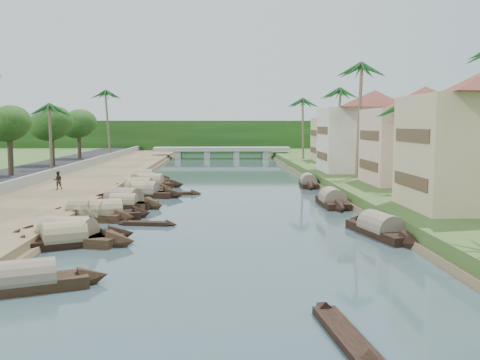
{
  "coord_description": "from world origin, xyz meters",
  "views": [
    {
      "loc": [
        -0.47,
        -38.9,
        7.19
      ],
      "look_at": [
        1.43,
        10.45,
        2.0
      ],
      "focal_mm": 40.0,
      "sensor_mm": 36.0,
      "label": 1
    }
  ],
  "objects": [
    {
      "name": "ground",
      "position": [
        0.0,
        0.0,
        0.0
      ],
      "size": [
        220.0,
        220.0,
        0.0
      ],
      "primitive_type": "plane",
      "color": "#32464B",
      "rests_on": "ground"
    },
    {
      "name": "left_bank",
      "position": [
        -16.0,
        20.0,
        0.4
      ],
      "size": [
        10.0,
        180.0,
        0.8
      ],
      "primitive_type": "cube",
      "color": "brown",
      "rests_on": "ground"
    },
    {
      "name": "right_bank",
      "position": [
        19.0,
        20.0,
        0.6
      ],
      "size": [
        16.0,
        180.0,
        1.2
      ],
      "primitive_type": "cube",
      "color": "#345321",
      "rests_on": "ground"
    },
    {
      "name": "road",
      "position": [
        -24.5,
        20.0,
        0.7
      ],
      "size": [
        8.0,
        180.0,
        1.4
      ],
      "primitive_type": "cube",
      "color": "black",
      "rests_on": "ground"
    },
    {
      "name": "retaining_wall",
      "position": [
        -20.2,
        20.0,
        1.35
      ],
      "size": [
        0.4,
        180.0,
        1.1
      ],
      "primitive_type": "cube",
      "color": "gray",
      "rests_on": "left_bank"
    },
    {
      "name": "treeline",
      "position": [
        0.0,
        100.0,
        4.0
      ],
      "size": [
        120.0,
        14.0,
        8.0
      ],
      "color": "#18380F",
      "rests_on": "ground"
    },
    {
      "name": "bridge",
      "position": [
        0.0,
        72.0,
        1.72
      ],
      "size": [
        28.0,
        4.0,
        2.4
      ],
      "color": "gray",
      "rests_on": "ground"
    },
    {
      "name": "building_mid",
      "position": [
        19.99,
        14.0,
        6.13
      ],
      "size": [
        14.11,
        14.11,
        9.7
      ],
      "color": "#E2ABA0",
      "rests_on": "right_bank"
    },
    {
      "name": "building_far",
      "position": [
        18.99,
        28.0,
        6.38
      ],
      "size": [
        15.59,
        15.59,
        10.2
      ],
      "color": "#EFE2D0",
      "rests_on": "right_bank"
    },
    {
      "name": "building_distant",
      "position": [
        19.99,
        48.0,
        5.88
      ],
      "size": [
        12.62,
        12.62,
        9.2
      ],
      "color": "tan",
      "rests_on": "right_bank"
    },
    {
      "name": "sampan_0",
      "position": [
        -8.83,
        -16.13,
        0.41
      ],
      "size": [
        7.19,
        3.91,
        1.93
      ],
      "rotation": [
        0.0,
        0.0,
        0.37
      ],
      "color": "black",
      "rests_on": "ground"
    },
    {
      "name": "sampan_1",
      "position": [
        -9.6,
        -7.71,
        0.42
      ],
      "size": [
        7.31,
        4.49,
        2.17
      ],
      "rotation": [
        0.0,
        0.0,
        0.42
      ],
      "color": "black",
      "rests_on": "ground"
    },
    {
      "name": "sampan_2",
      "position": [
        -9.64,
        -6.74,
        0.42
      ],
      "size": [
        9.18,
        4.46,
        2.36
      ],
      "rotation": [
        0.0,
        0.0,
        -0.31
      ],
      "color": "black",
      "rests_on": "ground"
    },
    {
      "name": "sampan_3",
      "position": [
        -9.92,
        -6.5,
        0.42
      ],
      "size": [
        8.73,
        3.66,
        2.29
      ],
      "rotation": [
        0.0,
        0.0,
        0.23
      ],
      "color": "black",
      "rests_on": "ground"
    },
    {
      "name": "sampan_4",
      "position": [
        -10.41,
        1.07,
        0.42
      ],
      "size": [
        7.93,
        3.35,
        2.21
      ],
      "rotation": [
        0.0,
        0.0,
        -0.22
      ],
      "color": "black",
      "rests_on": "ground"
    },
    {
      "name": "sampan_5",
      "position": [
        -9.09,
        1.12,
        0.42
      ],
      "size": [
        7.27,
        3.95,
        2.26
      ],
      "rotation": [
        0.0,
        0.0,
        0.33
      ],
      "color": "black",
      "rests_on": "ground"
    },
    {
      "name": "sampan_6",
      "position": [
        -8.85,
        7.65,
        0.42
      ],
      "size": [
        8.29,
        5.55,
        2.46
      ],
      "rotation": [
        0.0,
        0.0,
        -0.48
      ],
      "color": "black",
      "rests_on": "ground"
    },
    {
      "name": "sampan_7",
      "position": [
        -8.63,
        6.43,
        0.4
      ],
      "size": [
        6.56,
        1.98,
        1.79
      ],
      "rotation": [
        0.0,
        0.0,
        -0.1
      ],
      "color": "black",
      "rests_on": "ground"
    },
    {
      "name": "sampan_8",
      "position": [
        -8.05,
        13.67,
        0.42
      ],
      "size": [
        7.37,
        3.83,
        2.23
      ],
      "rotation": [
        0.0,
        0.0,
        0.31
      ],
      "color": "black",
      "rests_on": "ground"
    },
    {
      "name": "sampan_9",
      "position": [
        -8.1,
        13.85,
        0.42
      ],
      "size": [
        8.93,
        3.83,
        2.22
      ],
      "rotation": [
        0.0,
        0.0,
        -0.25
      ],
      "color": "black",
      "rests_on": "ground"
    },
    {
      "name": "sampan_10",
      "position": [
        -9.09,
        18.04,
        0.41
      ],
      "size": [
        7.93,
        2.72,
        2.15
      ],
      "rotation": [
        0.0,
        0.0,
        -0.14
      ],
      "color": "black",
      "rests_on": "ground"
    },
    {
      "name": "sampan_11",
      "position": [
        -8.36,
        22.09,
        0.42
      ],
      "size": [
        8.06,
        2.67,
        2.27
      ],
      "rotation": [
        0.0,
        0.0,
        -0.12
      ],
      "color": "black",
      "rests_on": "ground"
    },
    {
      "name": "sampan_12",
      "position": [
        -9.67,
        25.41,
        0.41
      ],
      "size": [
        8.07,
        1.88,
        1.95
      ],
      "rotation": [
        0.0,
        0.0,
        -0.05
      ],
      "color": "black",
      "rests_on": "ground"
    },
    {
      "name": "sampan_13",
      "position": [
        -10.25,
        29.46,
        0.41
      ],
      "size": [
        7.24,
        1.84,
        2.01
      ],
      "rotation": [
        0.0,
        0.0,
        -0.03
      ],
      "color": "black",
      "rests_on": "ground"
    },
    {
      "name": "sampan_14",
      "position": [
        9.91,
        -5.36,
        0.41
      ],
      "size": [
        3.56,
        9.17,
        2.19
      ],
      "rotation": [
        0.0,
        0.0,
        1.79
      ],
      "color": "black",
      "rests_on": "ground"
    },
    {
      "name": "sampan_15",
      "position": [
        9.49,
        7.51,
        0.42
      ],
      "size": [
        2.03,
        8.55,
        2.28
      ],
      "rotation": [
        0.0,
        0.0,
        1.57
      ],
      "color": "black",
      "rests_on": "ground"
    },
    {
      "name": "sampan_16",
      "position": [
        9.82,
        22.32,
        0.41
      ],
      "size": [
        2.26,
        8.63,
        2.1
      ],
      "rotation": [
        0.0,
        0.0,
        1.49
      ],
      "color": "black",
      "rests_on": "ground"
    },
    {
      "name": "canoe_0",
      "position": [
        3.73,
        -21.68,
        0.1
      ],
      "size": [
        1.57,
        6.75,
        0.89
      ],
      "rotation": [
        0.0,
        0.0,
        1.67
      ],
      "color": "black",
      "rests_on": "ground"
    },
    {
      "name": "canoe_1",
      "position": [
        -5.7,
        -1.15,
        0.1
      ],
      "size": [
        4.55,
        1.4,
        0.73
      ],
      "rotation": [
        0.0,
        0.0,
        -0.15
      ],
      "color": "black",
      "rests_on": "ground"
    },
    {
      "name": "canoe_2",
      "position": [
        -5.36,
        15.47,
        0.1
      ],
      "size": [
        6.18,
        0.98,
        0.9
      ],
      "rotation": [
        0.0,
        0.0,
        0.01
      ],
      "color": "black",
      "rests_on": "ground"
    },
    {
      "name": "palm_1",
      "position": [
        16.0,
        7.87,
        8.91
      ],
      "size": [
        3.2,
        3.2,
        9.43
      ],
      "color": "brown",
      "rests_on": "ground"
    },
    {
      "name": "palm_2",
      "position": [
        15.0,
        20.33,
        13.35
      ],
      "size": [
        3.2,
        3.2,
        14.04
      ],
      "color": "brown",
      "rests_on": "ground"
    },
    {
      "name": "palm_3",
      "position": [
        16.0,
        36.31,
        11.73
      ],
      "size": [
        3.2,
        3.2,
        12.35
      ],
      "color": "brown",
      "rests_on": "ground"
    },
    {
      "name": "palm_6",
      "position": [
        -22.0,
        30.21,
        9.33
      ],
      "size": [
        3.2,
        3.2,
        9.66
      ],
      "color": "brown",
      "rests_on": "ground"
    },
    {
      "name": "palm_7",
      "position": [
        14.0,
        53.02,
        11.09
      ],
      "size": [
        3.2,
        3.2,
        11.68
      ],
      "color": "brown",
      "rests_on": "ground"
    },
    {
      "name": "palm_8",
      "position": [
        -20.5,
        59.1,
        12.71
      ],
      "size": [
        3.2,
        3.2,
        13.17
      ],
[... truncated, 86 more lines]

